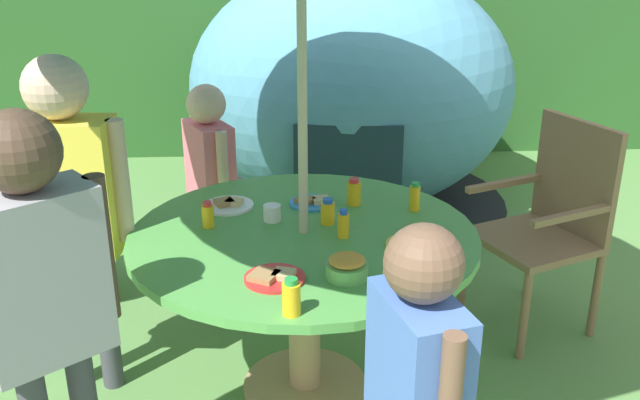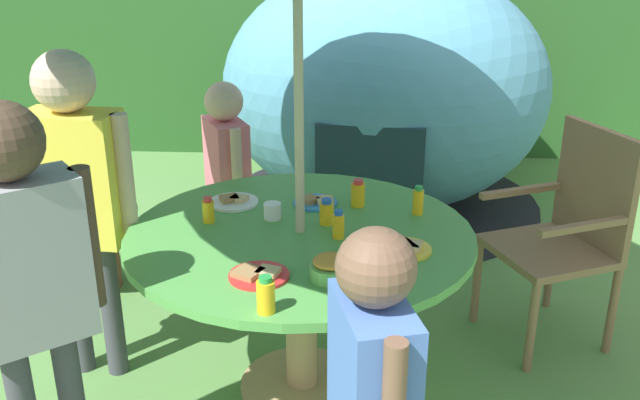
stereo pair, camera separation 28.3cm
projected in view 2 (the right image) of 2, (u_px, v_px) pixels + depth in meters
ground_plane at (302, 389)px, 3.03m from camera, size 10.00×10.00×0.02m
hedge_backdrop at (334, 34)px, 6.00m from camera, size 9.00×0.70×1.94m
garden_table at (301, 262)px, 2.81m from camera, size 1.37×1.37×0.73m
wooden_chair at (568, 226)px, 3.23m from camera, size 0.63×0.63×1.02m
dome_tent at (384, 89)px, 4.74m from camera, size 2.44×2.44×1.65m
potted_plant at (85, 218)px, 3.71m from camera, size 0.55×0.55×0.72m
child_in_pink_shirt at (227, 162)px, 3.57m from camera, size 0.28×0.35×1.14m
child_in_yellow_shirt at (77, 178)px, 2.81m from camera, size 0.48×0.24×1.42m
child_in_grey_shirt at (24, 263)px, 2.15m from camera, size 0.41×0.38×1.40m
child_in_blue_shirt at (372, 380)px, 1.82m from camera, size 0.24×0.39×1.19m
snack_bowl at (331, 268)px, 2.38m from camera, size 0.15×0.15×0.08m
plate_back_edge at (316, 202)px, 3.02m from camera, size 0.19×0.19×0.03m
plate_front_edge at (405, 248)px, 2.59m from camera, size 0.20×0.20×0.03m
plate_near_left at (234, 201)px, 3.03m from camera, size 0.21×0.21×0.03m
plate_near_right at (258, 274)px, 2.40m from camera, size 0.21×0.21×0.03m
juice_bottle_far_left at (358, 194)px, 2.98m from camera, size 0.06×0.06×0.12m
juice_bottle_far_right at (266, 296)px, 2.17m from camera, size 0.06×0.06×0.12m
juice_bottle_center_front at (418, 201)px, 2.90m from camera, size 0.04×0.04×0.12m
juice_bottle_center_back at (338, 225)px, 2.68m from camera, size 0.05×0.05×0.11m
juice_bottle_mid_left at (208, 211)px, 2.82m from camera, size 0.05×0.05×0.11m
juice_bottle_mid_right at (327, 212)px, 2.81m from camera, size 0.06×0.06×0.11m
cup_near at (272, 211)px, 2.86m from camera, size 0.07×0.07×0.07m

